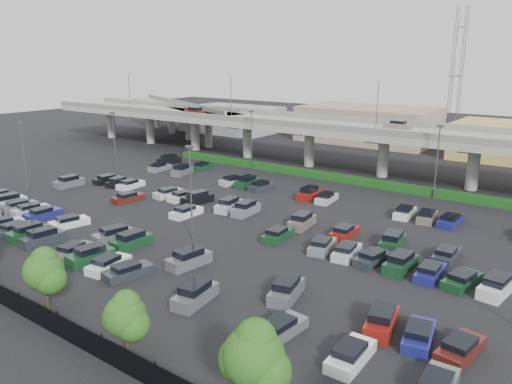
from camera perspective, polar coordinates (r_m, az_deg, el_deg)
ground at (r=60.70m, az=-2.05°, el=-3.25°), size 280.00×280.00×0.00m
overpass at (r=85.93m, az=11.25°, el=6.72°), size 150.00×13.00×15.80m
on_ramp at (r=125.12m, az=-8.63°, el=9.36°), size 50.93×30.13×8.80m
hedge at (r=80.87m, az=9.02°, el=1.67°), size 66.00×1.60×1.10m
fence at (r=43.79m, az=-26.00°, el=-11.14°), size 70.00×0.10×2.00m
tree_row at (r=42.75m, az=-24.18°, el=-7.72°), size 65.07×3.66×5.94m
parked_cars at (r=58.60m, az=-5.71°, el=-3.36°), size 63.01×41.65×1.67m
light_poles at (r=63.10m, az=-3.91°, el=3.31°), size 66.90×48.38×10.30m
distant_buildings at (r=110.48m, az=23.88°, el=5.86°), size 138.00×24.00×9.00m
comm_tower at (r=123.28m, az=21.95°, el=12.46°), size 2.40×2.40×30.00m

